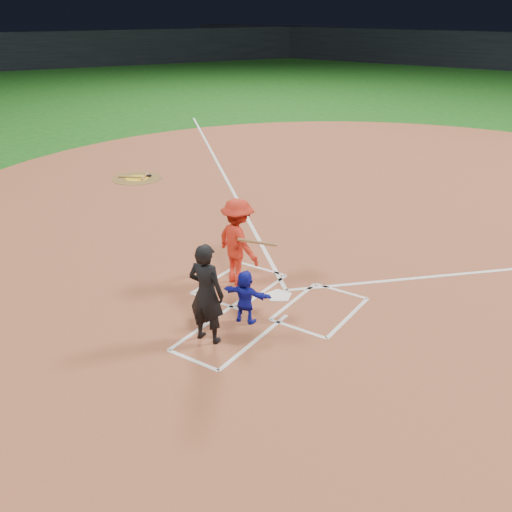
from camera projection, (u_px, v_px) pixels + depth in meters
The scene contains 13 objects.
ground at pixel (279, 297), 11.87m from camera, with size 120.00×120.00×0.00m, color #134C13.
home_plate_dirt at pixel (388, 214), 16.42m from camera, with size 28.00×28.00×0.01m, color brown.
stadium_wall_left at pixel (18, 51), 50.71m from camera, with size 1.20×60.00×3.20m, color black.
home_plate at pixel (279, 296), 11.86m from camera, with size 0.60×0.60×0.02m, color white.
on_deck_circle at pixel (137, 178), 19.75m from camera, with size 1.70×1.70×0.01m, color brown.
on_deck_logo at pixel (137, 178), 19.75m from camera, with size 0.80×0.80×0.00m, color yellow.
on_deck_bat_a at pixel (145, 176), 19.85m from camera, with size 0.06×0.06×0.84m, color #AB6F3E.
on_deck_bat_b at pixel (130, 177), 19.76m from camera, with size 0.06×0.06×0.84m, color olive.
bat_weight_donut at pixel (149, 176), 19.94m from camera, with size 0.19×0.19×0.05m, color black.
catcher at pixel (245, 297), 10.71m from camera, with size 0.98×0.31×1.06m, color #1419A8.
umpire at pixel (206, 293), 9.96m from camera, with size 0.68×0.45×1.88m, color black.
chalk_markings at pixel (378, 221), 15.88m from camera, with size 28.35×17.32×0.01m.
batter_at_plate at pixel (238, 242), 12.05m from camera, with size 1.59×1.06×1.90m.
Camera 1 is at (5.42, -8.99, 5.61)m, focal length 40.00 mm.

